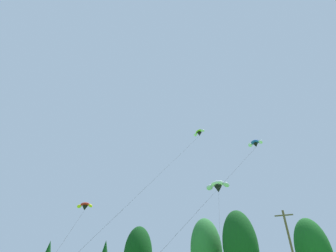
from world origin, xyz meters
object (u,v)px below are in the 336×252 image
object	(u,v)px
parafoil_kite_far_white	(218,186)
parafoil_kite_high_red_yellow	(85,206)
parafoil_kite_mid_blue_white	(255,144)
parafoil_kite_low_lime_white	(199,133)

from	to	relation	value
parafoil_kite_far_white	parafoil_kite_high_red_yellow	bearing A→B (deg)	-160.04
parafoil_kite_mid_blue_white	parafoil_kite_far_white	world-z (taller)	parafoil_kite_mid_blue_white
parafoil_kite_mid_blue_white	parafoil_kite_low_lime_white	distance (m)	8.35
parafoil_kite_high_red_yellow	parafoil_kite_mid_blue_white	size ratio (longest dim) A/B	0.73
parafoil_kite_mid_blue_white	parafoil_kite_low_lime_white	world-z (taller)	parafoil_kite_low_lime_white
parafoil_kite_high_red_yellow	parafoil_kite_mid_blue_white	xyz separation A→B (m)	(21.62, 6.26, 7.99)
parafoil_kite_high_red_yellow	parafoil_kite_mid_blue_white	bearing A→B (deg)	16.15
parafoil_kite_mid_blue_white	parafoil_kite_low_lime_white	bearing A→B (deg)	-178.59
parafoil_kite_far_white	parafoil_kite_mid_blue_white	bearing A→B (deg)	4.71
parafoil_kite_high_red_yellow	parafoil_kite_low_lime_white	xyz separation A→B (m)	(13.96, 6.07, 11.31)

